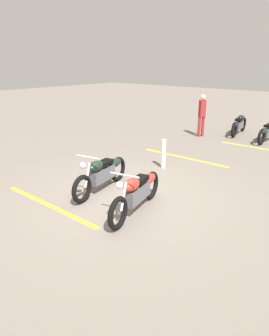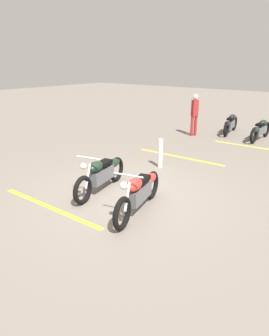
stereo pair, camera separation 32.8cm
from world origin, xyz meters
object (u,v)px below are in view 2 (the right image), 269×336
at_px(bystander_near_row, 195,113).
at_px(bollard_post, 160,153).
at_px(motorcycle_row_center, 230,124).
at_px(motorcycle_bright_foreground, 140,191).
at_px(motorcycle_dark_foreground, 102,173).
at_px(motorcycle_row_left, 260,130).

distance_m(bystander_near_row, bollard_post, 4.66).
relative_size(motorcycle_row_center, bollard_post, 2.47).
bearing_deg(bollard_post, bystander_near_row, 15.47).
xyz_separation_m(motorcycle_bright_foreground, motorcycle_row_center, (8.55, 1.42, -0.01)).
relative_size(motorcycle_bright_foreground, motorcycle_row_center, 1.00).
height_order(motorcycle_bright_foreground, bollard_post, motorcycle_bright_foreground).
bearing_deg(motorcycle_bright_foreground, motorcycle_row_center, 175.54).
bearing_deg(motorcycle_dark_foreground, motorcycle_bright_foreground, 65.03).
bearing_deg(bollard_post, motorcycle_row_center, 1.32).
xyz_separation_m(motorcycle_row_center, bollard_post, (-5.83, -0.13, -0.01)).
relative_size(motorcycle_row_left, bollard_post, 2.42).
bearing_deg(motorcycle_dark_foreground, motorcycle_row_center, 167.63).
relative_size(motorcycle_dark_foreground, motorcycle_row_center, 1.01).
bearing_deg(motorcycle_row_left, bystander_near_row, 111.56).
bearing_deg(motorcycle_dark_foreground, bystander_near_row, 176.73).
relative_size(motorcycle_dark_foreground, bystander_near_row, 1.23).
xyz_separation_m(bystander_near_row, bollard_post, (-4.46, -1.23, -0.55)).
bearing_deg(bystander_near_row, motorcycle_row_center, 82.04).
distance_m(motorcycle_dark_foreground, bystander_near_row, 6.97).
distance_m(motorcycle_row_center, bystander_near_row, 1.84).
xyz_separation_m(motorcycle_row_left, bystander_near_row, (-0.91, 2.54, 0.55)).
bearing_deg(motorcycle_dark_foreground, motorcycle_row_left, 157.16).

